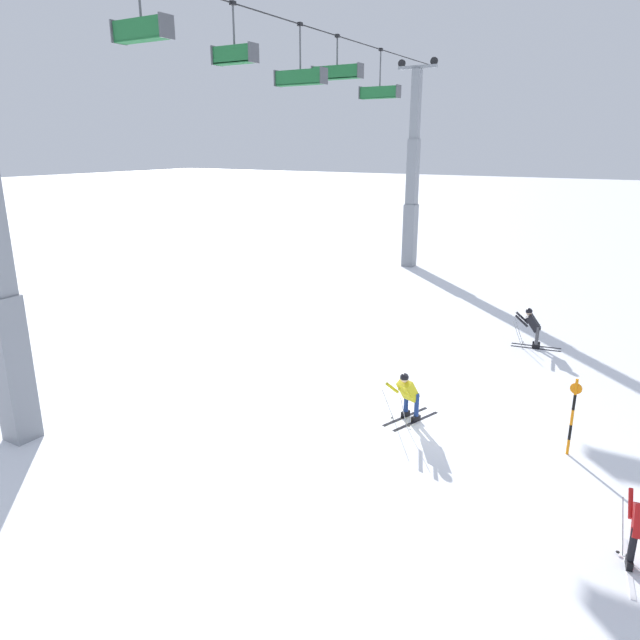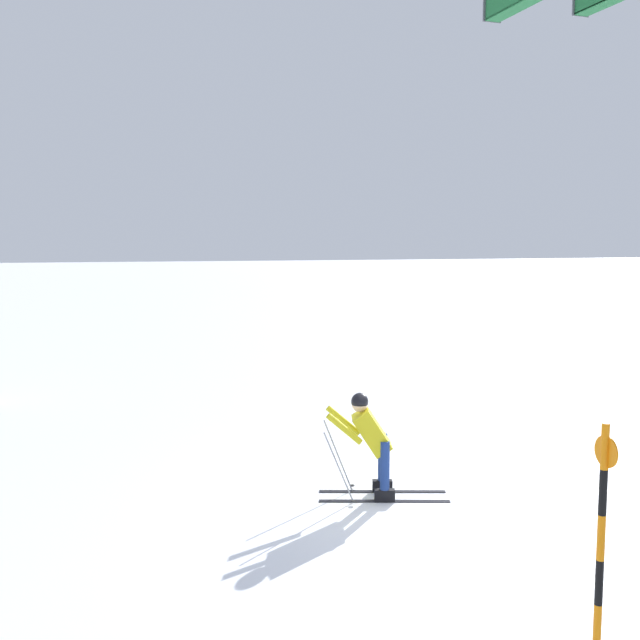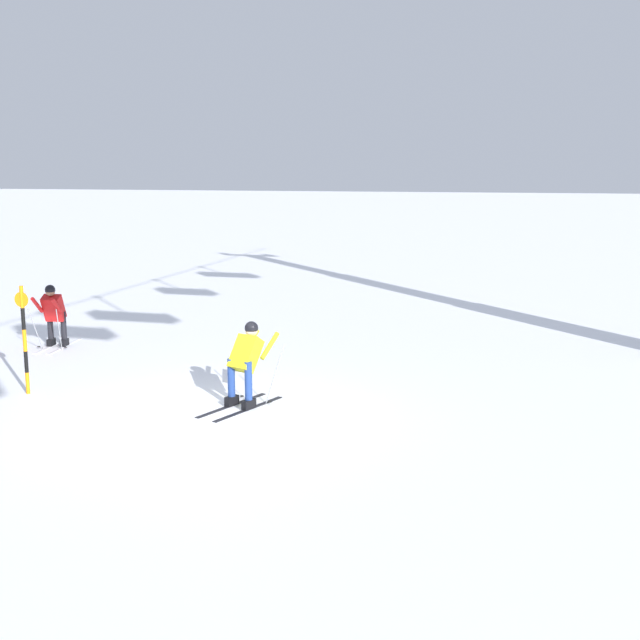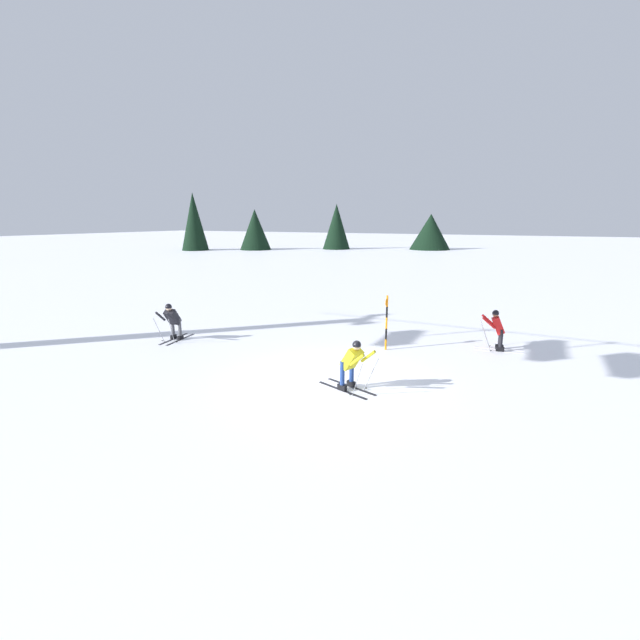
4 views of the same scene
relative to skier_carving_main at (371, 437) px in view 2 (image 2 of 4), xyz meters
name	(u,v)px [view 2 (image 2 of 4)]	position (x,y,z in m)	size (l,w,h in m)	color
ground_plane	(436,499)	(0.83, -0.39, -0.85)	(260.00, 260.00, 0.00)	white
skier_carving_main	(371,437)	(0.00, 0.00, 0.00)	(1.85, 1.13, 1.62)	black
trail_marker_pole	(602,529)	(0.38, -4.17, 0.24)	(0.07, 0.28, 2.02)	orange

